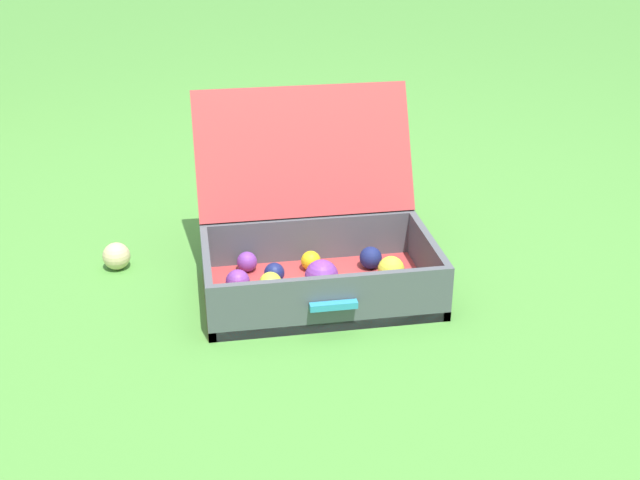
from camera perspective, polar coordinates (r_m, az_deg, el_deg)
ground_plane at (r=2.10m, az=-0.41°, el=-3.33°), size 16.00×16.00×0.00m
open_suitcase at (r=2.06m, az=-0.48°, el=-0.50°), size 0.57×0.53×0.45m
stray_ball_on_grass at (r=2.24m, az=-14.00°, el=-1.09°), size 0.07×0.07×0.07m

